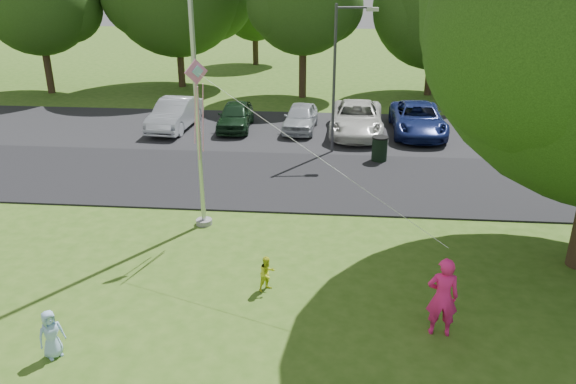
# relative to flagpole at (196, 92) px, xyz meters

# --- Properties ---
(ground) EXTENTS (120.00, 120.00, 0.00)m
(ground) POSITION_rel_flagpole_xyz_m (3.50, -5.00, -4.17)
(ground) COLOR #375D18
(ground) RESTS_ON ground
(park_road) EXTENTS (60.00, 6.00, 0.06)m
(park_road) POSITION_rel_flagpole_xyz_m (3.50, 4.00, -4.14)
(park_road) COLOR black
(park_road) RESTS_ON ground
(parking_strip) EXTENTS (42.00, 7.00, 0.06)m
(parking_strip) POSITION_rel_flagpole_xyz_m (3.50, 10.50, -4.14)
(parking_strip) COLOR black
(parking_strip) RESTS_ON ground
(flagpole) EXTENTS (0.50, 0.50, 10.00)m
(flagpole) POSITION_rel_flagpole_xyz_m (0.00, 0.00, 0.00)
(flagpole) COLOR #B7BABF
(flagpole) RESTS_ON ground
(street_lamp) EXTENTS (1.71, 0.40, 6.09)m
(street_lamp) POSITION_rel_flagpole_xyz_m (4.10, 7.44, -0.51)
(street_lamp) COLOR #3F3F44
(street_lamp) RESTS_ON ground
(trash_can) EXTENTS (0.67, 0.67, 1.06)m
(trash_can) POSITION_rel_flagpole_xyz_m (5.80, 6.43, -3.63)
(trash_can) COLOR black
(trash_can) RESTS_ON ground
(horizon_trees) EXTENTS (77.46, 7.20, 7.02)m
(horizon_trees) POSITION_rel_flagpole_xyz_m (7.56, 28.88, 0.14)
(horizon_trees) COLOR #332316
(horizon_trees) RESTS_ON ground
(parked_cars) EXTENTS (16.92, 5.39, 1.44)m
(parked_cars) POSITION_rel_flagpole_xyz_m (4.47, 10.37, -3.41)
(parked_cars) COLOR #B2B7BF
(parked_cars) RESTS_ON ground
(woman) EXTENTS (0.71, 0.49, 1.88)m
(woman) POSITION_rel_flagpole_xyz_m (6.41, -5.00, -3.23)
(woman) COLOR #FF2182
(woman) RESTS_ON ground
(child_yellow) EXTENTS (0.57, 0.56, 0.92)m
(child_yellow) POSITION_rel_flagpole_xyz_m (2.43, -3.57, -3.70)
(child_yellow) COLOR #CBD722
(child_yellow) RESTS_ON ground
(child_blue) EXTENTS (0.61, 0.62, 1.08)m
(child_blue) POSITION_rel_flagpole_xyz_m (-1.68, -6.48, -3.62)
(child_blue) COLOR #9FC6F3
(child_blue) RESTS_ON ground
(kite) EXTENTS (6.45, 4.50, 3.10)m
(kite) POSITION_rel_flagpole_xyz_m (0.38, -0.88, 0.26)
(kite) COLOR pink
(kite) RESTS_ON ground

